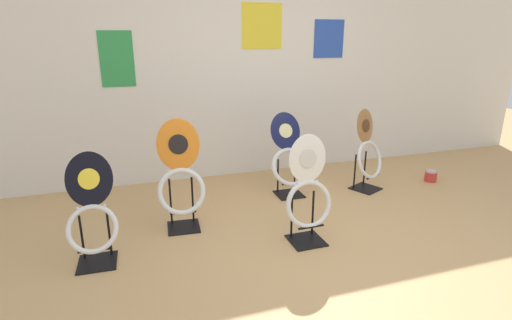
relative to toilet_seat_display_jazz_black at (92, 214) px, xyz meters
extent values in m
plane|color=tan|center=(1.83, -0.64, -0.39)|extent=(14.00, 14.00, 0.00)
cube|color=silver|center=(1.83, 1.64, 0.91)|extent=(8.00, 0.06, 2.60)
cube|color=#2D8E47|center=(0.27, 1.61, 1.02)|extent=(0.34, 0.01, 0.57)
cube|color=#284CAD|center=(2.74, 1.61, 1.22)|extent=(0.39, 0.01, 0.45)
cube|color=yellow|center=(1.88, 1.61, 1.36)|extent=(0.48, 0.01, 0.50)
cube|color=black|center=(0.00, -0.04, -0.38)|extent=(0.29, 0.29, 0.01)
cylinder|color=black|center=(-0.10, 0.06, -0.20)|extent=(0.02, 0.02, 0.35)
cylinder|color=black|center=(0.10, 0.05, -0.20)|extent=(0.02, 0.02, 0.35)
cylinder|color=black|center=(0.00, -0.12, -0.23)|extent=(0.22, 0.03, 0.02)
torus|color=silver|center=(0.00, -0.06, -0.09)|extent=(0.37, 0.23, 0.33)
ellipsoid|color=black|center=(0.00, 0.10, 0.24)|extent=(0.34, 0.18, 0.39)
ellipsoid|color=yellow|center=(0.00, 0.08, 0.25)|extent=(0.15, 0.07, 0.15)
sphere|color=silver|center=(-0.09, 0.03, 0.05)|extent=(0.02, 0.02, 0.02)
sphere|color=silver|center=(0.09, 0.02, 0.05)|extent=(0.02, 0.02, 0.02)
cube|color=black|center=(1.90, 0.76, -0.38)|extent=(0.28, 0.28, 0.01)
cylinder|color=black|center=(1.81, 0.85, -0.19)|extent=(0.02, 0.02, 0.37)
cylinder|color=black|center=(2.00, 0.85, -0.19)|extent=(0.02, 0.02, 0.37)
cylinder|color=black|center=(1.90, 0.68, -0.23)|extent=(0.22, 0.02, 0.02)
torus|color=silver|center=(1.90, 0.74, -0.06)|extent=(0.42, 0.26, 0.38)
ellipsoid|color=#141942|center=(1.90, 0.91, 0.29)|extent=(0.34, 0.17, 0.39)
ellipsoid|color=beige|center=(1.90, 0.89, 0.29)|extent=(0.15, 0.06, 0.15)
sphere|color=silver|center=(1.81, 0.83, 0.10)|extent=(0.02, 0.02, 0.02)
sphere|color=silver|center=(1.99, 0.83, 0.10)|extent=(0.02, 0.02, 0.02)
cube|color=black|center=(0.71, 0.34, -0.38)|extent=(0.30, 0.30, 0.01)
cylinder|color=black|center=(0.62, 0.44, -0.16)|extent=(0.02, 0.02, 0.43)
cylinder|color=black|center=(0.81, 0.42, -0.16)|extent=(0.02, 0.02, 0.43)
cylinder|color=black|center=(0.70, 0.26, -0.20)|extent=(0.22, 0.04, 0.02)
torus|color=silver|center=(0.70, 0.32, -0.03)|extent=(0.43, 0.24, 0.40)
ellipsoid|color=orange|center=(0.71, 0.45, 0.36)|extent=(0.38, 0.16, 0.45)
ellipsoid|color=black|center=(0.71, 0.43, 0.36)|extent=(0.17, 0.06, 0.17)
sphere|color=silver|center=(0.61, 0.40, 0.14)|extent=(0.02, 0.02, 0.02)
sphere|color=silver|center=(0.81, 0.39, 0.14)|extent=(0.02, 0.02, 0.02)
cube|color=black|center=(1.64, -0.23, -0.38)|extent=(0.28, 0.28, 0.01)
cylinder|color=black|center=(1.54, -0.14, -0.18)|extent=(0.02, 0.02, 0.39)
cylinder|color=black|center=(1.74, -0.14, -0.18)|extent=(0.02, 0.02, 0.39)
cylinder|color=black|center=(1.64, -0.30, -0.22)|extent=(0.22, 0.02, 0.02)
torus|color=silver|center=(1.64, -0.25, -0.04)|extent=(0.40, 0.14, 0.40)
ellipsoid|color=white|center=(1.64, -0.19, 0.33)|extent=(0.32, 0.05, 0.39)
ellipsoid|color=silver|center=(1.64, -0.21, 0.33)|extent=(0.15, 0.02, 0.15)
sphere|color=silver|center=(1.56, -0.21, 0.13)|extent=(0.02, 0.02, 0.02)
sphere|color=silver|center=(1.73, -0.20, 0.13)|extent=(0.02, 0.02, 0.02)
cube|color=black|center=(2.78, 0.65, -0.38)|extent=(0.37, 0.37, 0.01)
cylinder|color=black|center=(2.66, 0.69, -0.18)|extent=(0.02, 0.02, 0.39)
cylinder|color=black|center=(2.83, 0.77, -0.18)|extent=(0.02, 0.02, 0.39)
cylinder|color=black|center=(2.81, 0.58, -0.22)|extent=(0.21, 0.11, 0.02)
torus|color=silver|center=(2.79, 0.63, -0.04)|extent=(0.46, 0.33, 0.41)
ellipsoid|color=#936033|center=(2.75, 0.71, 0.33)|extent=(0.31, 0.20, 0.37)
ellipsoid|color=#4C2D19|center=(2.76, 0.70, 0.33)|extent=(0.14, 0.08, 0.14)
sphere|color=silver|center=(2.69, 0.65, 0.14)|extent=(0.02, 0.02, 0.02)
sphere|color=silver|center=(2.84, 0.72, 0.14)|extent=(0.02, 0.02, 0.02)
cylinder|color=red|center=(3.65, 0.62, -0.32)|extent=(0.14, 0.14, 0.12)
torus|color=silver|center=(3.65, 0.62, -0.27)|extent=(0.14, 0.14, 0.01)
cylinder|color=#B2B2B7|center=(3.65, 0.62, -0.26)|extent=(0.12, 0.12, 0.00)
camera|label=1|loc=(0.31, -2.93, 1.27)|focal=28.00mm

